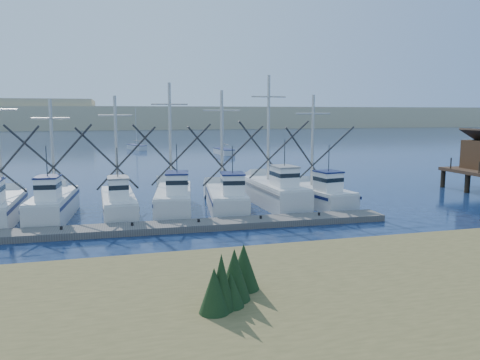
# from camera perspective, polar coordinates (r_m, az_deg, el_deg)

# --- Properties ---
(ground) EXTENTS (500.00, 500.00, 0.00)m
(ground) POSITION_cam_1_polar(r_m,az_deg,el_deg) (26.65, 11.97, -7.41)
(ground) COLOR #0B1834
(ground) RESTS_ON ground
(shore_bank) EXTENTS (40.00, 10.00, 1.60)m
(shore_bank) POSITION_cam_1_polar(r_m,az_deg,el_deg) (14.76, 1.52, -16.98)
(shore_bank) COLOR #4C422D
(shore_bank) RESTS_ON ground
(floating_dock) EXTENTS (30.52, 2.76, 0.41)m
(floating_dock) POSITION_cam_1_polar(r_m,az_deg,el_deg) (28.86, -10.99, -5.77)
(floating_dock) COLOR #5E5A54
(floating_dock) RESTS_ON ground
(dune_ridge) EXTENTS (360.00, 60.00, 10.00)m
(dune_ridge) POSITION_cam_1_polar(r_m,az_deg,el_deg) (233.11, -12.34, 7.45)
(dune_ridge) COLOR tan
(dune_ridge) RESTS_ON ground
(trawler_fleet) EXTENTS (29.75, 8.82, 10.00)m
(trawler_fleet) POSITION_cam_1_polar(r_m,az_deg,el_deg) (33.56, -10.57, -2.45)
(trawler_fleet) COLOR silver
(trawler_fleet) RESTS_ON ground
(sailboat_near) EXTENTS (2.43, 6.43, 8.10)m
(sailboat_near) POSITION_cam_1_polar(r_m,az_deg,el_deg) (81.27, -1.98, 3.50)
(sailboat_near) COLOR silver
(sailboat_near) RESTS_ON ground
(sailboat_far) EXTENTS (3.57, 6.31, 8.10)m
(sailboat_far) POSITION_cam_1_polar(r_m,az_deg,el_deg) (93.61, -12.48, 3.93)
(sailboat_far) COLOR silver
(sailboat_far) RESTS_ON ground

